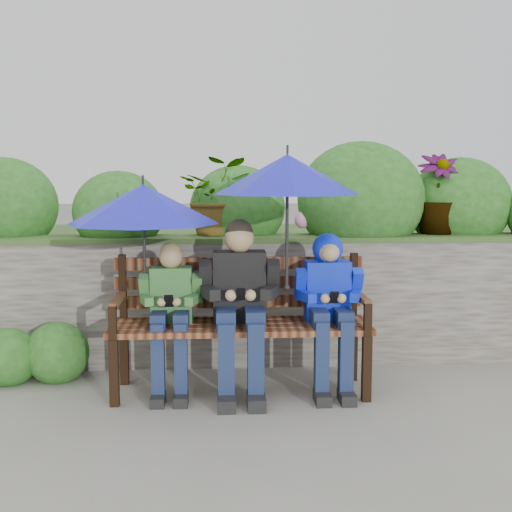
{
  "coord_description": "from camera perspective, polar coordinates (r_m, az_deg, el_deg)",
  "views": [
    {
      "loc": [
        -0.25,
        -4.36,
        1.52
      ],
      "look_at": [
        0.0,
        0.1,
        0.95
      ],
      "focal_mm": 45.0,
      "sensor_mm": 36.0,
      "label": 1
    }
  ],
  "objects": [
    {
      "name": "garden_backdrop",
      "position": [
        6.04,
        -0.87,
        -1.48
      ],
      "size": [
        8.0,
        2.87,
        1.83
      ],
      "color": "#5C554F",
      "rests_on": "ground"
    },
    {
      "name": "park_bench",
      "position": [
        4.54,
        -1.42,
        -5.2
      ],
      "size": [
        1.8,
        0.53,
        0.95
      ],
      "color": "black",
      "rests_on": "ground"
    },
    {
      "name": "ground",
      "position": [
        4.62,
        0.07,
        -11.92
      ],
      "size": [
        60.0,
        60.0,
        0.0
      ],
      "primitive_type": "plane",
      "color": "gray",
      "rests_on": "ground"
    },
    {
      "name": "boy_right",
      "position": [
        4.51,
        6.53,
        -3.64
      ],
      "size": [
        0.47,
        0.57,
        1.11
      ],
      "color": "#1635C6",
      "rests_on": "ground"
    },
    {
      "name": "umbrella_left",
      "position": [
        4.45,
        -9.98,
        4.56
      ],
      "size": [
        1.04,
        1.04,
        0.81
      ],
      "color": "#1619CE",
      "rests_on": "ground"
    },
    {
      "name": "boy_left",
      "position": [
        4.46,
        -7.58,
        -4.59
      ],
      "size": [
        0.43,
        0.5,
        1.06
      ],
      "color": "#347935",
      "rests_on": "ground"
    },
    {
      "name": "umbrella_right",
      "position": [
        4.34,
        2.8,
        7.26
      ],
      "size": [
        0.98,
        0.98,
        0.99
      ],
      "color": "#1619CE",
      "rests_on": "ground"
    },
    {
      "name": "boy_middle",
      "position": [
        4.42,
        -1.45,
        -3.77
      ],
      "size": [
        0.55,
        0.64,
        1.21
      ],
      "color": "black",
      "rests_on": "ground"
    }
  ]
}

